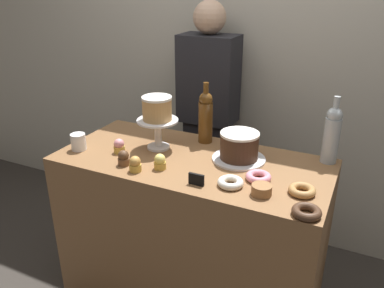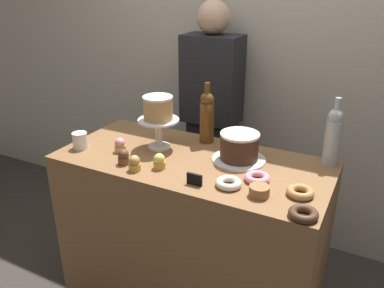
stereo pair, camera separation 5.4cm
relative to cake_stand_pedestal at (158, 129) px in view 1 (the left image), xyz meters
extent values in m
cube|color=#BCB7A8|center=(0.22, 0.84, 0.29)|extent=(6.00, 0.05, 2.60)
cube|color=brown|center=(0.22, -0.05, -0.56)|extent=(1.33, 0.62, 0.90)
cylinder|color=silver|center=(0.00, 0.00, -0.10)|extent=(0.12, 0.12, 0.01)
cylinder|color=silver|center=(0.00, 0.00, -0.03)|extent=(0.04, 0.04, 0.13)
cylinder|color=silver|center=(0.00, 0.00, 0.05)|extent=(0.21, 0.21, 0.01)
cylinder|color=tan|center=(0.00, 0.00, 0.10)|extent=(0.15, 0.15, 0.11)
cylinder|color=white|center=(0.00, 0.00, 0.16)|extent=(0.15, 0.15, 0.01)
cylinder|color=white|center=(0.42, 0.05, -0.10)|extent=(0.26, 0.26, 0.01)
cylinder|color=#3D2619|center=(0.42, 0.05, -0.04)|extent=(0.18, 0.18, 0.12)
cylinder|color=white|center=(0.42, 0.05, 0.03)|extent=(0.19, 0.19, 0.01)
cylinder|color=#5B3814|center=(0.19, 0.18, 0.00)|extent=(0.08, 0.08, 0.22)
sphere|color=#5B3814|center=(0.19, 0.18, 0.13)|extent=(0.07, 0.07, 0.07)
cylinder|color=#5B3814|center=(0.19, 0.18, 0.18)|extent=(0.03, 0.03, 0.08)
cylinder|color=#B2BCC1|center=(0.82, 0.21, 0.00)|extent=(0.08, 0.08, 0.22)
sphere|color=#B2BCC1|center=(0.82, 0.21, 0.13)|extent=(0.07, 0.07, 0.07)
cylinder|color=#B2BCC1|center=(0.82, 0.21, 0.18)|extent=(0.03, 0.03, 0.08)
cylinder|color=gold|center=(-0.15, -0.14, -0.09)|extent=(0.06, 0.06, 0.03)
sphere|color=pink|center=(-0.15, -0.14, -0.06)|extent=(0.05, 0.05, 0.05)
cylinder|color=gold|center=(0.13, -0.20, -0.09)|extent=(0.06, 0.06, 0.03)
sphere|color=#EFDB6B|center=(0.13, -0.20, -0.06)|extent=(0.05, 0.05, 0.05)
cylinder|color=gold|center=(0.04, -0.27, -0.09)|extent=(0.06, 0.06, 0.03)
sphere|color=#CC9347|center=(0.04, -0.27, -0.06)|extent=(0.05, 0.05, 0.05)
cylinder|color=brown|center=(-0.05, -0.24, -0.09)|extent=(0.06, 0.06, 0.03)
sphere|color=brown|center=(-0.05, -0.24, -0.06)|extent=(0.05, 0.05, 0.05)
torus|color=pink|center=(0.57, -0.11, -0.09)|extent=(0.11, 0.11, 0.03)
torus|color=#472D1E|center=(0.81, -0.30, -0.09)|extent=(0.11, 0.11, 0.03)
torus|color=#B27F47|center=(0.77, -0.15, -0.09)|extent=(0.11, 0.11, 0.03)
torus|color=silver|center=(0.48, -0.22, -0.09)|extent=(0.11, 0.11, 0.03)
cylinder|color=olive|center=(0.62, -0.23, -0.10)|extent=(0.08, 0.08, 0.01)
cylinder|color=olive|center=(0.62, -0.23, -0.09)|extent=(0.08, 0.08, 0.01)
cylinder|color=olive|center=(0.62, -0.23, -0.08)|extent=(0.08, 0.08, 0.01)
cylinder|color=olive|center=(0.62, -0.23, -0.07)|extent=(0.08, 0.08, 0.01)
cube|color=black|center=(0.34, -0.27, -0.08)|extent=(0.07, 0.01, 0.05)
cylinder|color=white|center=(-0.36, -0.19, -0.06)|extent=(0.08, 0.08, 0.08)
cube|color=black|center=(0.01, 0.63, -0.58)|extent=(0.28, 0.18, 0.85)
cube|color=#232328|center=(0.01, 0.63, 0.12)|extent=(0.36, 0.22, 0.55)
sphere|color=tan|center=(0.01, 0.63, 0.49)|extent=(0.20, 0.20, 0.20)
camera|label=1|loc=(0.96, -1.61, 0.72)|focal=36.67mm
camera|label=2|loc=(1.01, -1.58, 0.72)|focal=36.67mm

